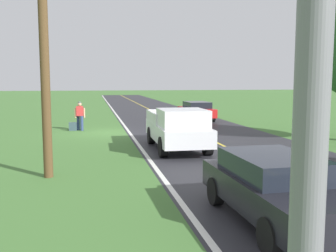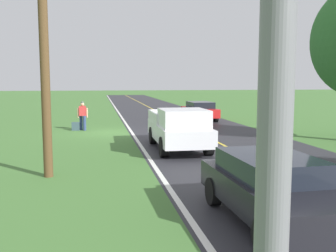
# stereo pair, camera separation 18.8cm
# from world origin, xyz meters

# --- Properties ---
(ground_plane) EXTENTS (200.00, 200.00, 0.00)m
(ground_plane) POSITION_xyz_m (0.00, 0.00, 0.00)
(ground_plane) COLOR #427033
(road_surface) EXTENTS (7.94, 120.00, 0.00)m
(road_surface) POSITION_xyz_m (-5.03, 0.00, 0.00)
(road_surface) COLOR #28282D
(road_surface) RESTS_ON ground
(lane_edge_line) EXTENTS (0.16, 117.60, 0.00)m
(lane_edge_line) POSITION_xyz_m (-1.24, 0.00, 0.01)
(lane_edge_line) COLOR silver
(lane_edge_line) RESTS_ON ground
(lane_centre_line) EXTENTS (0.14, 117.60, 0.00)m
(lane_centre_line) POSITION_xyz_m (-5.03, 0.00, 0.01)
(lane_centre_line) COLOR gold
(lane_centre_line) RESTS_ON ground
(hitchhiker_walking) EXTENTS (0.62, 0.52, 1.75)m
(hitchhiker_walking) POSITION_xyz_m (1.57, -1.44, 0.98)
(hitchhiker_walking) COLOR navy
(hitchhiker_walking) RESTS_ON ground
(suitcase_carried) EXTENTS (0.47, 0.22, 0.50)m
(suitcase_carried) POSITION_xyz_m (2.00, -1.37, 0.25)
(suitcase_carried) COLOR #384C56
(suitcase_carried) RESTS_ON ground
(pickup_truck_passing) EXTENTS (2.14, 5.42, 1.82)m
(pickup_truck_passing) POSITION_xyz_m (-2.76, 6.24, 0.97)
(pickup_truck_passing) COLOR silver
(pickup_truck_passing) RESTS_ON ground
(sedan_near_oncoming) EXTENTS (1.99, 4.43, 1.41)m
(sedan_near_oncoming) POSITION_xyz_m (-6.87, -5.90, 0.75)
(sedan_near_oncoming) COLOR red
(sedan_near_oncoming) RESTS_ON ground
(sedan_ahead_same_lane) EXTENTS (2.01, 4.44, 1.41)m
(sedan_ahead_same_lane) POSITION_xyz_m (-2.90, 15.03, 0.75)
(sedan_ahead_same_lane) COLOR black
(sedan_ahead_same_lane) RESTS_ON ground
(utility_pole_roadside) EXTENTS (0.28, 0.28, 8.72)m
(utility_pole_roadside) POSITION_xyz_m (2.21, 10.13, 4.36)
(utility_pole_roadside) COLOR brown
(utility_pole_roadside) RESTS_ON ground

